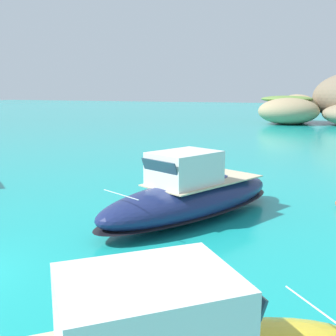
# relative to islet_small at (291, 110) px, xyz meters

# --- Properties ---
(islet_small) EXTENTS (13.04, 17.97, 5.32)m
(islet_small) POSITION_rel_islet_small_xyz_m (0.00, 0.00, 0.00)
(islet_small) COLOR #9E8966
(islet_small) RESTS_ON ground
(motorboat_navy) EXTENTS (7.14, 11.49, 3.25)m
(motorboat_navy) POSITION_rel_islet_small_xyz_m (4.58, -61.46, -1.47)
(motorboat_navy) COLOR navy
(motorboat_navy) RESTS_ON ground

